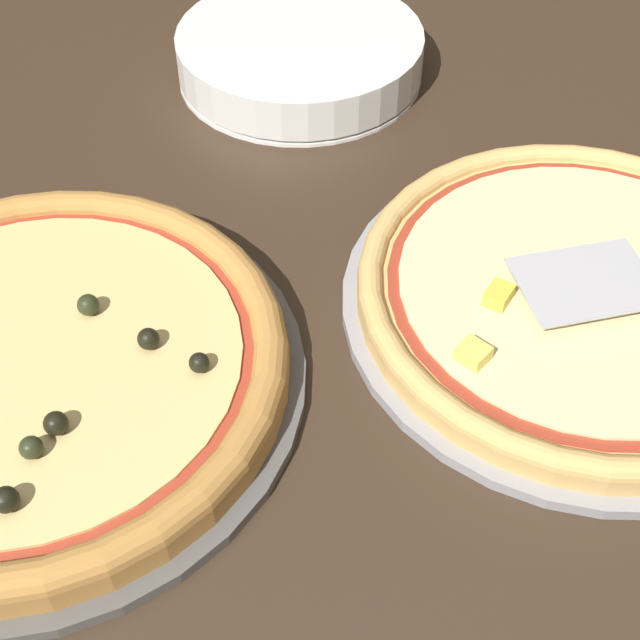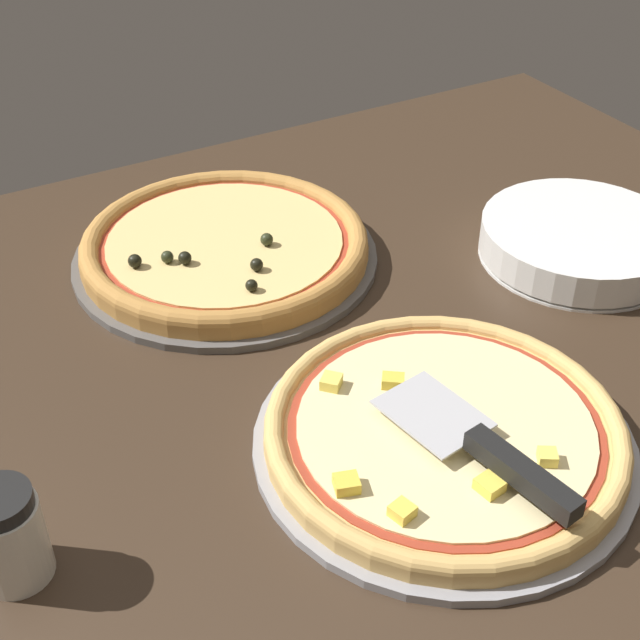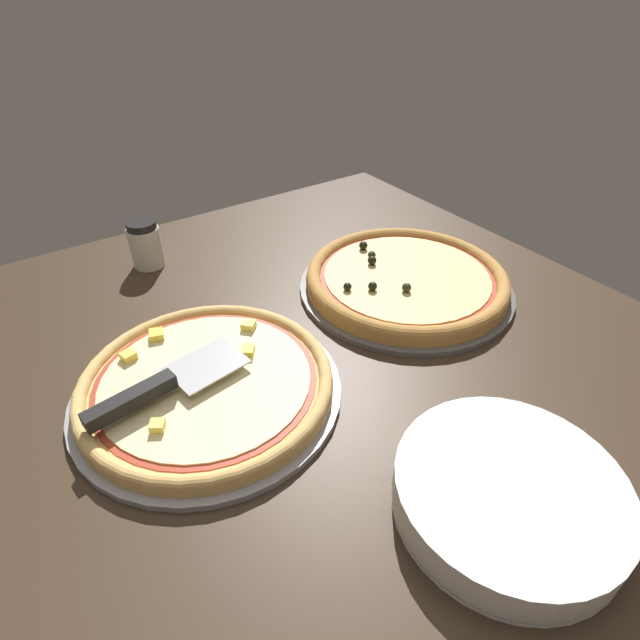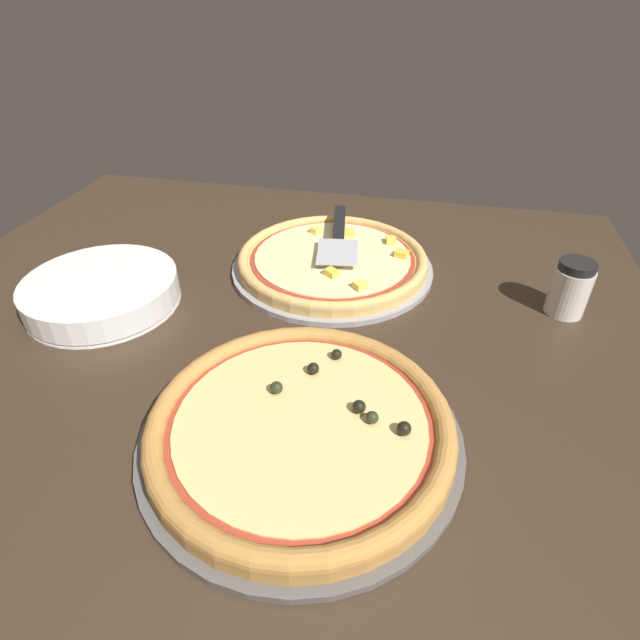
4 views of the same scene
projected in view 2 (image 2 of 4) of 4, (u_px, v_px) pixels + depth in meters
The scene contains 8 objects.
ground_plane at pixel (403, 342), 104.91cm from camera, with size 129.30×112.28×3.60cm, color #38281C.
pizza_pan_front at pixel (443, 443), 88.17cm from camera, with size 37.86×37.86×1.00cm, color #939399.
pizza_front at pixel (445, 430), 87.08cm from camera, with size 35.59×35.59×3.20cm.
pizza_pan_back at pixel (226, 257), 115.58cm from camera, with size 39.32×39.32×1.00cm, color #565451.
pizza_back at pixel (225, 244), 114.37cm from camera, with size 36.96×36.96×3.94cm.
serving_spatula at pixel (498, 457), 80.38cm from camera, with size 8.93×22.75×2.00cm.
plate_stack at pixel (579, 241), 115.12cm from camera, with size 25.38×25.38×4.90cm.
parmesan_shaker at pixel (8, 536), 73.58cm from camera, with size 6.20×6.20×9.44cm.
Camera 2 is at (-49.08, -67.29, 62.80)cm, focal length 50.00 mm.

